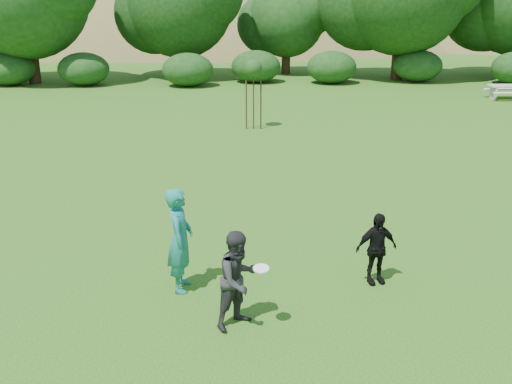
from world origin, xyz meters
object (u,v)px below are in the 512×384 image
at_px(player_teal, 180,240).
at_px(picnic_table, 506,90).
at_px(player_grey, 239,279).
at_px(player_black, 376,248).
at_px(sapling, 254,70).

bearing_deg(player_teal, picnic_table, -36.68).
xyz_separation_m(player_grey, picnic_table, (14.23, 21.26, -0.35)).
bearing_deg(player_black, picnic_table, 45.64).
relative_size(sapling, picnic_table, 1.58).
bearing_deg(sapling, player_teal, -97.48).
distance_m(player_teal, picnic_table, 25.17).
bearing_deg(picnic_table, player_black, -120.25).
relative_size(player_teal, picnic_table, 1.13).
distance_m(player_black, picnic_table, 22.96).
relative_size(player_grey, sapling, 0.61).
relative_size(player_teal, player_grey, 1.18).
xyz_separation_m(sapling, picnic_table, (13.56, 6.46, -1.90)).
xyz_separation_m(player_teal, player_grey, (1.10, -1.30, -0.16)).
height_order(player_teal, player_black, player_teal).
relative_size(player_black, picnic_table, 0.81).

